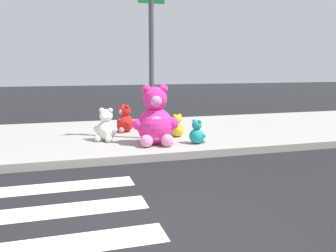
{
  "coord_description": "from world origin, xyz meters",
  "views": [
    {
      "loc": [
        -0.89,
        -3.19,
        1.73
      ],
      "look_at": [
        1.13,
        3.6,
        0.55
      ],
      "focal_mm": 38.62,
      "sensor_mm": 36.0,
      "label": 1
    }
  ],
  "objects_px": {
    "plush_red": "(125,121)",
    "plush_lavender": "(158,123)",
    "plush_pink_large": "(155,121)",
    "sign_pole": "(152,60)",
    "plush_white": "(106,128)",
    "plush_teal": "(197,134)",
    "plush_yellow": "(177,127)"
  },
  "relations": [
    {
      "from": "plush_red",
      "to": "plush_lavender",
      "type": "bearing_deg",
      "value": -17.99
    },
    {
      "from": "plush_pink_large",
      "to": "plush_lavender",
      "type": "bearing_deg",
      "value": 72.83
    },
    {
      "from": "plush_lavender",
      "to": "plush_pink_large",
      "type": "bearing_deg",
      "value": -107.17
    },
    {
      "from": "sign_pole",
      "to": "plush_pink_large",
      "type": "distance_m",
      "value": 1.35
    },
    {
      "from": "sign_pole",
      "to": "plush_red",
      "type": "bearing_deg",
      "value": 113.76
    },
    {
      "from": "plush_pink_large",
      "to": "plush_white",
      "type": "relative_size",
      "value": 1.73
    },
    {
      "from": "plush_pink_large",
      "to": "plush_red",
      "type": "bearing_deg",
      "value": 102.92
    },
    {
      "from": "sign_pole",
      "to": "plush_teal",
      "type": "bearing_deg",
      "value": -44.6
    },
    {
      "from": "plush_red",
      "to": "sign_pole",
      "type": "bearing_deg",
      "value": -66.24
    },
    {
      "from": "plush_white",
      "to": "plush_yellow",
      "type": "bearing_deg",
      "value": 0.12
    },
    {
      "from": "plush_white",
      "to": "plush_red",
      "type": "distance_m",
      "value": 1.09
    },
    {
      "from": "sign_pole",
      "to": "plush_pink_large",
      "type": "bearing_deg",
      "value": -97.34
    },
    {
      "from": "plush_yellow",
      "to": "plush_teal",
      "type": "xyz_separation_m",
      "value": [
        0.17,
        -0.82,
        -0.01
      ]
    },
    {
      "from": "plush_lavender",
      "to": "plush_white",
      "type": "distance_m",
      "value": 1.49
    },
    {
      "from": "plush_lavender",
      "to": "plush_white",
      "type": "height_order",
      "value": "plush_white"
    },
    {
      "from": "plush_pink_large",
      "to": "plush_yellow",
      "type": "relative_size",
      "value": 2.35
    },
    {
      "from": "plush_white",
      "to": "plush_red",
      "type": "bearing_deg",
      "value": 59.1
    },
    {
      "from": "sign_pole",
      "to": "plush_teal",
      "type": "height_order",
      "value": "sign_pole"
    },
    {
      "from": "plush_white",
      "to": "plush_red",
      "type": "relative_size",
      "value": 1.05
    },
    {
      "from": "plush_pink_large",
      "to": "plush_lavender",
      "type": "xyz_separation_m",
      "value": [
        0.41,
        1.33,
        -0.26
      ]
    },
    {
      "from": "plush_lavender",
      "to": "plush_white",
      "type": "xyz_separation_m",
      "value": [
        -1.33,
        -0.68,
        0.05
      ]
    },
    {
      "from": "sign_pole",
      "to": "plush_red",
      "type": "xyz_separation_m",
      "value": [
        -0.44,
        0.99,
        -1.43
      ]
    },
    {
      "from": "plush_pink_large",
      "to": "plush_teal",
      "type": "distance_m",
      "value": 0.91
    },
    {
      "from": "plush_yellow",
      "to": "plush_pink_large",
      "type": "bearing_deg",
      "value": -135.78
    },
    {
      "from": "sign_pole",
      "to": "plush_yellow",
      "type": "relative_size",
      "value": 6.21
    },
    {
      "from": "plush_pink_large",
      "to": "plush_yellow",
      "type": "xyz_separation_m",
      "value": [
        0.67,
        0.65,
        -0.28
      ]
    },
    {
      "from": "sign_pole",
      "to": "plush_teal",
      "type": "xyz_separation_m",
      "value": [
        0.77,
        -0.76,
        -1.5
      ]
    },
    {
      "from": "plush_yellow",
      "to": "plush_lavender",
      "type": "bearing_deg",
      "value": 110.88
    },
    {
      "from": "sign_pole",
      "to": "plush_lavender",
      "type": "height_order",
      "value": "sign_pole"
    },
    {
      "from": "plush_pink_large",
      "to": "plush_yellow",
      "type": "distance_m",
      "value": 0.97
    },
    {
      "from": "plush_pink_large",
      "to": "plush_yellow",
      "type": "height_order",
      "value": "plush_pink_large"
    },
    {
      "from": "sign_pole",
      "to": "plush_yellow",
      "type": "distance_m",
      "value": 1.61
    }
  ]
}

